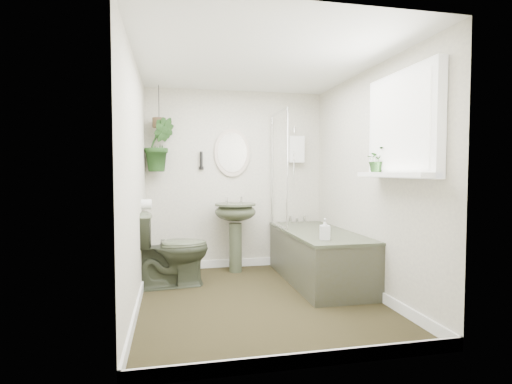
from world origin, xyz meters
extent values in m
cube|color=black|center=(0.00, 0.00, -0.01)|extent=(2.30, 2.80, 0.02)
cube|color=white|center=(0.00, 0.00, 2.31)|extent=(2.30, 2.80, 0.02)
cube|color=beige|center=(0.00, 1.41, 1.15)|extent=(2.30, 0.02, 2.30)
cube|color=beige|center=(0.00, -1.41, 1.15)|extent=(2.30, 0.02, 2.30)
cube|color=beige|center=(-1.16, 0.00, 1.15)|extent=(0.02, 2.80, 2.30)
cube|color=beige|center=(1.16, 0.00, 1.15)|extent=(0.02, 2.80, 2.30)
cube|color=white|center=(0.00, 0.00, 0.05)|extent=(2.30, 2.80, 0.10)
cube|color=white|center=(0.80, 1.34, 1.55)|extent=(0.20, 0.10, 0.35)
ellipsoid|color=beige|center=(-0.06, 1.37, 1.50)|extent=(0.46, 0.03, 0.62)
cylinder|color=black|center=(-0.46, 1.36, 1.40)|extent=(0.04, 0.04, 0.22)
cylinder|color=white|center=(-1.10, 0.70, 0.90)|extent=(0.11, 0.11, 0.11)
cube|color=white|center=(1.09, -0.70, 1.65)|extent=(0.08, 1.00, 0.90)
cube|color=white|center=(1.02, -0.70, 1.23)|extent=(0.18, 1.00, 0.04)
cube|color=white|center=(1.04, -0.70, 1.65)|extent=(0.01, 0.86, 0.76)
imported|color=#3B422F|center=(-0.85, 0.65, 0.41)|extent=(0.86, 0.55, 0.83)
imported|color=black|center=(1.02, -0.40, 1.36)|extent=(0.22, 0.19, 0.23)
imported|color=black|center=(-0.97, 1.25, 1.58)|extent=(0.39, 0.33, 0.65)
imported|color=black|center=(0.65, -0.07, 0.69)|extent=(0.12, 0.12, 0.21)
cylinder|color=#4E3B26|center=(-0.97, 1.25, 1.85)|extent=(0.16, 0.16, 0.12)
camera|label=1|loc=(-0.83, -3.76, 1.26)|focal=28.00mm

